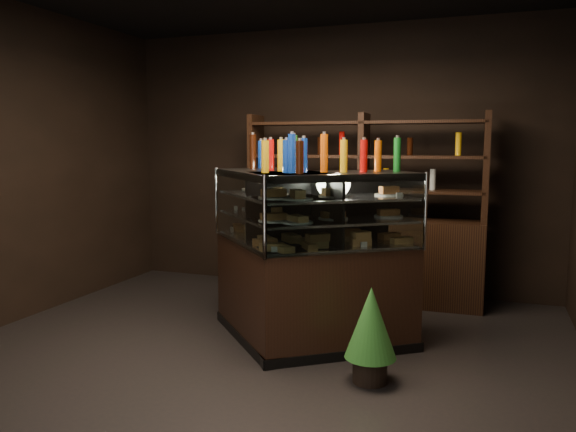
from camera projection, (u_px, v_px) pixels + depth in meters
The scene contains 7 objects.
ground at pixel (247, 363), 4.34m from camera, with size 5.00×5.00×0.00m, color black.
room_shell at pixel (245, 108), 4.09m from camera, with size 5.02×5.02×3.01m.
display_case at pixel (303, 286), 4.74m from camera, with size 1.97×1.45×1.46m.
food_display at pixel (303, 213), 4.66m from camera, with size 1.58×1.01×0.45m.
bottles_top at pixel (303, 154), 4.60m from camera, with size 1.40×0.87×0.30m.
potted_conifer at pixel (371, 321), 3.93m from camera, with size 0.37×0.37×0.78m.
back_shelving at pixel (362, 245), 6.02m from camera, with size 2.51×0.48×2.00m.
Camera 1 is at (1.71, -3.80, 1.68)m, focal length 35.00 mm.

